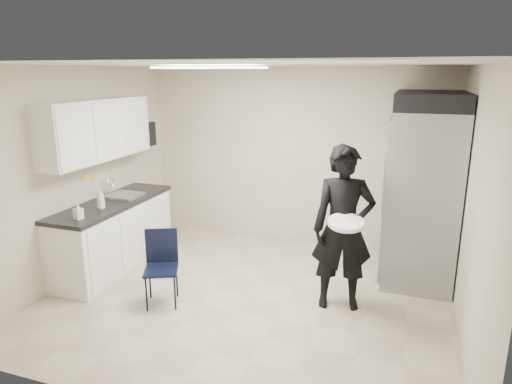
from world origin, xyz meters
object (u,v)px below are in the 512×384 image
at_px(lower_counter, 114,236).
at_px(man_tuxedo, 343,229).
at_px(commercial_fridge, 422,195).
at_px(folding_chair, 161,270).

height_order(lower_counter, man_tuxedo, man_tuxedo).
relative_size(lower_counter, commercial_fridge, 0.90).
height_order(lower_counter, folding_chair, lower_counter).
distance_m(folding_chair, man_tuxedo, 2.04).
height_order(commercial_fridge, man_tuxedo, commercial_fridge).
xyz_separation_m(commercial_fridge, man_tuxedo, (-0.80, -1.14, -0.15)).
relative_size(lower_counter, folding_chair, 2.35).
xyz_separation_m(lower_counter, folding_chair, (1.10, -0.68, -0.03)).
xyz_separation_m(commercial_fridge, folding_chair, (-2.68, -1.76, -0.65)).
xyz_separation_m(folding_chair, man_tuxedo, (1.88, 0.62, 0.50)).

